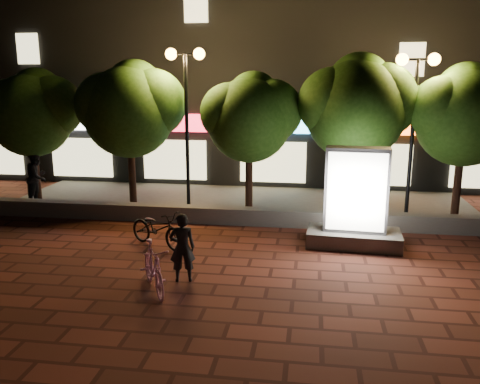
% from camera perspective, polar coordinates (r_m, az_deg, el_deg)
% --- Properties ---
extents(ground, '(80.00, 80.00, 0.00)m').
position_cam_1_polar(ground, '(11.47, -4.99, -9.31)').
color(ground, maroon).
rests_on(ground, ground).
extents(retaining_wall, '(16.00, 0.45, 0.50)m').
position_cam_1_polar(retaining_wall, '(15.10, -1.53, -2.72)').
color(retaining_wall, '#64605C').
rests_on(retaining_wall, ground).
extents(sidewalk, '(16.00, 5.00, 0.08)m').
position_cam_1_polar(sidewalk, '(17.54, -0.13, -1.18)').
color(sidewalk, '#64605C').
rests_on(sidewalk, ground).
extents(building_block, '(28.00, 8.12, 11.30)m').
position_cam_1_polar(building_block, '(23.45, 2.26, 14.62)').
color(building_block, black).
rests_on(building_block, ground).
extents(tree_far_left, '(3.36, 2.80, 4.63)m').
position_cam_1_polar(tree_far_left, '(18.42, -22.83, 8.75)').
color(tree_far_left, black).
rests_on(tree_far_left, sidewalk).
extents(tree_left, '(3.60, 3.00, 4.89)m').
position_cam_1_polar(tree_left, '(16.88, -12.49, 9.67)').
color(tree_left, black).
rests_on(tree_left, sidewalk).
extents(tree_mid, '(3.24, 2.70, 4.50)m').
position_cam_1_polar(tree_mid, '(15.94, 1.29, 8.96)').
color(tree_mid, black).
rests_on(tree_mid, sidewalk).
extents(tree_right, '(3.72, 3.10, 5.07)m').
position_cam_1_polar(tree_right, '(15.85, 13.42, 9.86)').
color(tree_right, black).
rests_on(tree_right, sidewalk).
extents(tree_far_right, '(3.48, 2.90, 4.76)m').
position_cam_1_polar(tree_far_right, '(16.45, 24.66, 8.45)').
color(tree_far_right, black).
rests_on(tree_far_right, sidewalk).
extents(street_lamp_left, '(1.26, 0.36, 5.18)m').
position_cam_1_polar(street_lamp_left, '(16.02, -6.27, 11.81)').
color(street_lamp_left, black).
rests_on(street_lamp_left, sidewalk).
extents(street_lamp_right, '(1.26, 0.36, 4.98)m').
position_cam_1_polar(street_lamp_right, '(15.80, 19.61, 10.65)').
color(street_lamp_right, black).
rests_on(street_lamp_right, sidewalk).
extents(ad_kiosk, '(2.51, 1.38, 2.63)m').
position_cam_1_polar(ad_kiosk, '(13.26, 13.18, -1.67)').
color(ad_kiosk, '#64605C').
rests_on(ad_kiosk, ground).
extents(scooter_pink, '(1.31, 1.76, 1.05)m').
position_cam_1_polar(scooter_pink, '(10.46, -9.97, -8.62)').
color(scooter_pink, '#ED93D2').
rests_on(scooter_pink, ground).
extents(rider, '(0.64, 0.50, 1.54)m').
position_cam_1_polar(rider, '(10.82, -6.69, -6.39)').
color(rider, black).
rests_on(rider, ground).
extents(scooter_parked, '(1.98, 1.48, 0.99)m').
position_cam_1_polar(scooter_parked, '(13.17, -9.50, -4.17)').
color(scooter_parked, black).
rests_on(scooter_parked, ground).
extents(pedestrian, '(0.77, 0.96, 1.90)m').
position_cam_1_polar(pedestrian, '(18.31, -22.37, 1.61)').
color(pedestrian, black).
rests_on(pedestrian, sidewalk).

